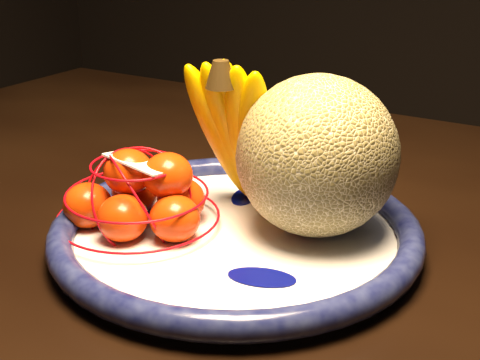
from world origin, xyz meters
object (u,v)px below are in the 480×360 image
at_px(banana_bunch, 236,127).
at_px(mandarin_bag, 141,198).
at_px(dining_table, 267,251).
at_px(fruit_bowl, 236,232).
at_px(cantaloupe, 317,156).

xyz_separation_m(banana_bunch, mandarin_bag, (-0.07, -0.09, -0.06)).
height_order(dining_table, mandarin_bag, mandarin_bag).
xyz_separation_m(dining_table, fruit_bowl, (0.02, -0.14, 0.09)).
bearing_deg(banana_bunch, mandarin_bag, -125.44).
xyz_separation_m(cantaloupe, mandarin_bag, (-0.17, -0.07, -0.05)).
distance_m(cantaloupe, mandarin_bag, 0.19).
bearing_deg(mandarin_bag, banana_bunch, 54.25).
bearing_deg(banana_bunch, dining_table, 86.94).
relative_size(fruit_bowl, banana_bunch, 2.06).
bearing_deg(mandarin_bag, dining_table, 67.30).
bearing_deg(fruit_bowl, cantaloupe, 30.37).
relative_size(banana_bunch, mandarin_bag, 1.07).
distance_m(dining_table, mandarin_bag, 0.22).
relative_size(cantaloupe, banana_bunch, 0.88).
bearing_deg(dining_table, fruit_bowl, -75.25).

